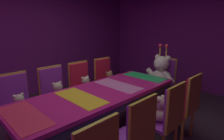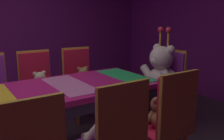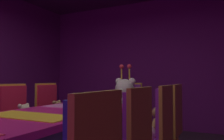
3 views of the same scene
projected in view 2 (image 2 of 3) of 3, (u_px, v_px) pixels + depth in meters
The scene contains 11 objects.
banquet_table at pixel (34, 100), 2.22m from camera, with size 0.90×2.45×0.75m.
chair_left_2 at pixel (37, 81), 3.10m from camera, with size 0.42×0.41×0.98m.
teddy_left_2 at pixel (40, 85), 2.99m from camera, with size 0.24×0.31×0.29m.
chair_left_3 at pixel (79, 75), 3.41m from camera, with size 0.42×0.41×0.98m.
teddy_left_3 at pixel (83, 79), 3.30m from camera, with size 0.23×0.30×0.28m.
chair_right_2 at pixel (117, 134), 1.68m from camera, with size 0.42×0.41×0.98m.
teddy_right_2 at pixel (105, 126), 1.80m from camera, with size 0.27×0.35×0.33m.
chair_right_3 at pixel (170, 117), 1.98m from camera, with size 0.42×0.41×0.98m.
teddy_right_3 at pixel (158, 113), 2.10m from camera, with size 0.23×0.30×0.28m.
throne_chair at pixel (169, 79), 3.20m from camera, with size 0.41×0.42×0.98m.
king_teddy_bear at pixel (160, 72), 3.08m from camera, with size 0.64×0.50×0.82m.
Camera 2 is at (2.15, -0.59, 1.39)m, focal length 38.83 mm.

